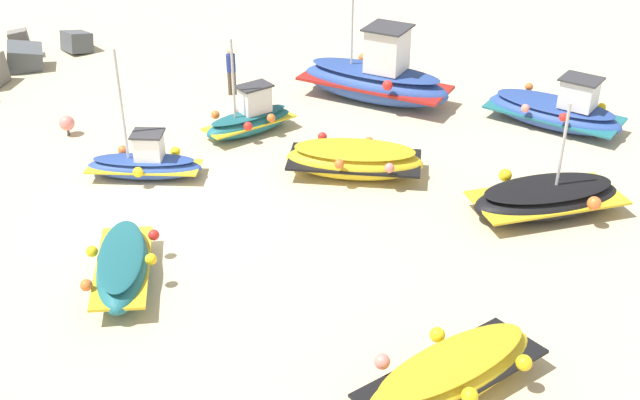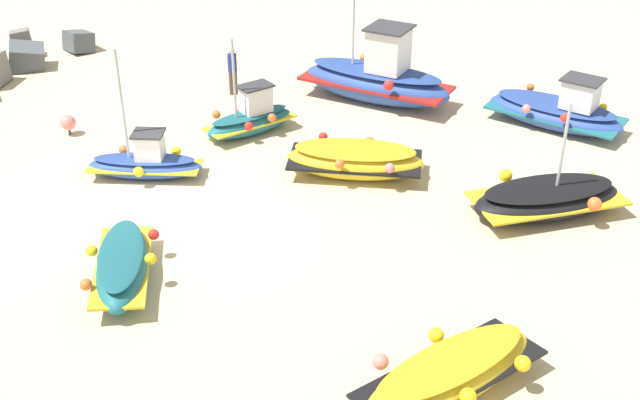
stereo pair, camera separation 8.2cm
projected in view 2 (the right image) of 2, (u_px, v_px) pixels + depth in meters
The scene contains 11 objects.
ground_plane at pixel (164, 211), 20.75m from camera, with size 53.04×53.04×0.00m, color beige.
fishing_boat_0 at pixel (251, 118), 24.73m from camera, with size 3.14×2.43×3.22m.
fishing_boat_1 at pixel (557, 111), 25.15m from camera, with size 2.54×4.66×1.83m.
fishing_boat_2 at pixel (355, 160), 22.28m from camera, with size 2.53×4.17×0.95m.
fishing_boat_3 at pixel (377, 78), 26.89m from camera, with size 2.61×5.50×3.99m.
fishing_boat_5 at pixel (145, 163), 22.24m from camera, with size 2.15×3.45×3.81m.
fishing_boat_6 at pixel (450, 373), 14.72m from camera, with size 4.12×3.25×0.90m.
fishing_boat_7 at pixel (122, 265), 17.79m from camera, with size 3.51×2.73×0.91m.
fishing_boat_9 at pixel (547, 198), 20.47m from camera, with size 3.88×4.24×3.05m.
person_walking at pixel (232, 68), 27.35m from camera, with size 0.32×0.32×1.69m.
mooring_buoy_0 at pixel (68, 123), 24.70m from camera, with size 0.48×0.48×0.65m.
Camera 2 is at (-14.82, -10.81, 10.53)m, focal length 44.30 mm.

